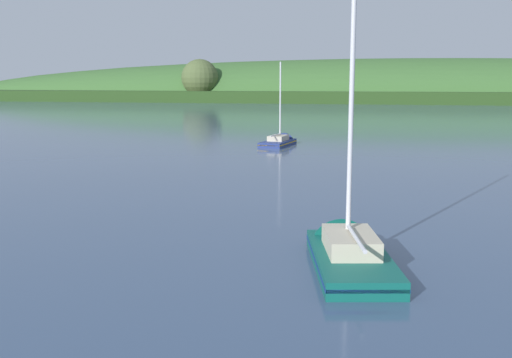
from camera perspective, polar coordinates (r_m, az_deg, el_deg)
name	(u,v)px	position (r m, az deg, el deg)	size (l,w,h in m)	color
far_shoreline_hill	(395,101)	(255.70, 13.55, 7.50)	(552.74, 84.87, 36.24)	#27431B
sailboat_near_mooring	(347,256)	(27.74, 8.92, -7.51)	(4.78, 9.49, 14.90)	#0F564C
sailboat_midwater_white	(280,143)	(77.71, 2.42, 3.52)	(4.35, 8.78, 12.30)	navy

